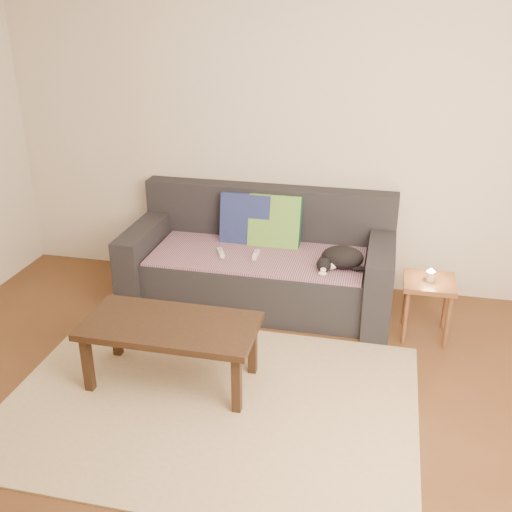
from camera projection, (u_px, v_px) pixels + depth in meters
The scene contains 13 objects.
ground at pixel (203, 419), 3.56m from camera, with size 4.50×4.50×0.00m, color brown.
back_wall at pixel (272, 131), 4.82m from camera, with size 4.50×0.04×2.60m, color beige.
sofa at pixel (260, 265), 4.83m from camera, with size 2.10×0.94×0.87m.
throw_blanket at pixel (258, 255), 4.70m from camera, with size 1.66×0.74×0.02m, color #422B51.
cushion_navy at pixel (246, 219), 4.89m from camera, with size 0.41×0.10×0.41m, color #12274E.
cushion_green at pixel (275, 221), 4.84m from camera, with size 0.42×0.11×0.42m, color #0E5B3E.
cat at pixel (341, 258), 4.44m from camera, with size 0.38×0.32×0.17m.
wii_remote_a at pixel (221, 253), 4.69m from camera, with size 0.15×0.04×0.03m, color white.
wii_remote_b at pixel (256, 255), 4.65m from camera, with size 0.15×0.04×0.03m, color white.
side_table at pixel (429, 290), 4.28m from camera, with size 0.36×0.36×0.45m.
candle at pixel (430, 276), 4.23m from camera, with size 0.06×0.06×0.09m.
rug at pixel (210, 403), 3.69m from camera, with size 2.50×1.80×0.01m, color tan.
coffee_table at pixel (170, 331), 3.75m from camera, with size 1.09×0.55×0.44m.
Camera 1 is at (0.94, -2.72, 2.32)m, focal length 42.00 mm.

